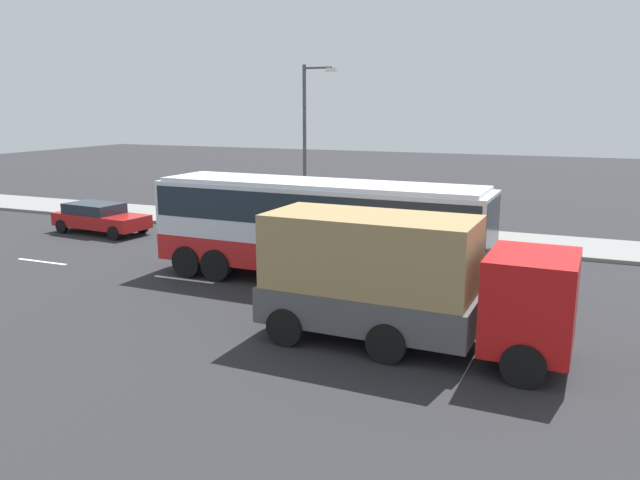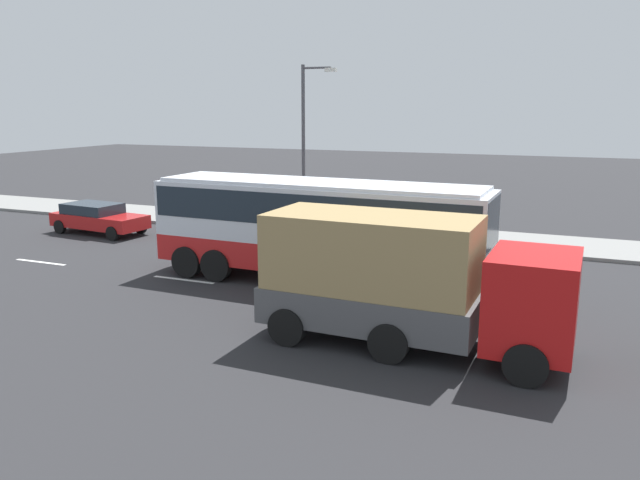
% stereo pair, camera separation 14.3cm
% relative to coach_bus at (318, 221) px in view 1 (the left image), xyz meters
% --- Properties ---
extents(ground_plane, '(120.00, 120.00, 0.00)m').
position_rel_coach_bus_xyz_m(ground_plane, '(0.74, 0.44, -2.13)').
color(ground_plane, '#28282B').
extents(sidewalk_curb, '(80.00, 4.00, 0.15)m').
position_rel_coach_bus_xyz_m(sidewalk_curb, '(0.74, 8.71, -2.05)').
color(sidewalk_curb, gray).
rests_on(sidewalk_curb, ground_plane).
extents(lane_centreline, '(34.02, 0.16, 0.01)m').
position_rel_coach_bus_xyz_m(lane_centreline, '(-1.92, -1.45, -2.12)').
color(lane_centreline, white).
rests_on(lane_centreline, ground_plane).
extents(coach_bus, '(11.37, 3.04, 3.43)m').
position_rel_coach_bus_xyz_m(coach_bus, '(0.00, 0.00, 0.00)').
color(coach_bus, red).
rests_on(coach_bus, ground_plane).
extents(cargo_truck, '(7.54, 2.84, 3.23)m').
position_rel_coach_bus_xyz_m(cargo_truck, '(4.13, -4.40, -0.40)').
color(cargo_truck, red).
rests_on(cargo_truck, ground_plane).
extents(car_red_compact, '(4.81, 2.31, 1.39)m').
position_rel_coach_bus_xyz_m(car_red_compact, '(-12.70, 3.77, -1.37)').
color(car_red_compact, '#B21919').
rests_on(car_red_compact, ground_plane).
extents(pedestrian_near_curb, '(0.32, 0.32, 1.65)m').
position_rel_coach_bus_xyz_m(pedestrian_near_curb, '(-4.18, 8.02, -1.03)').
color(pedestrian_near_curb, black).
rests_on(pedestrian_near_curb, sidewalk_curb).
extents(street_lamp, '(1.65, 0.24, 7.48)m').
position_rel_coach_bus_xyz_m(street_lamp, '(-3.57, 7.25, 2.27)').
color(street_lamp, '#47474C').
rests_on(street_lamp, sidewalk_curb).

